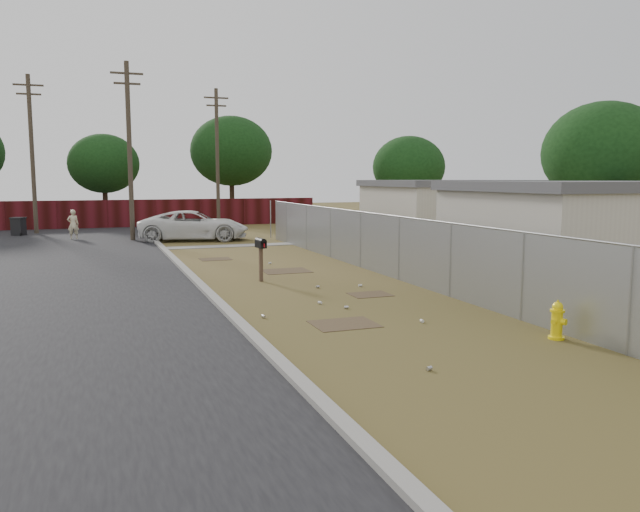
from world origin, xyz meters
name	(u,v)px	position (x,y,z in m)	size (l,w,h in m)	color
ground	(306,286)	(0.00, 0.00, 0.00)	(120.00, 120.00, 0.00)	brown
street	(71,262)	(-6.76, 8.05, 0.02)	(15.10, 60.00, 0.12)	black
chainlink_fence	(385,251)	(3.12, 1.03, 0.80)	(0.10, 27.06, 2.02)	gray
privacy_fence	(91,214)	(-6.00, 25.00, 0.90)	(30.00, 0.12, 1.80)	#4F1117
utility_poles	(131,152)	(-3.67, 20.67, 4.69)	(12.60, 8.24, 9.00)	#443B2D
houses	(512,220)	(9.70, 3.13, 1.56)	(9.30, 17.24, 3.10)	beige
horizon_trees	(201,156)	(0.84, 23.56, 4.63)	(33.32, 31.94, 7.78)	#342417
fire_hydrant	(557,321)	(2.70, -7.63, 0.37)	(0.42, 0.42, 0.79)	yellow
mailbox	(261,247)	(-1.06, 1.20, 1.07)	(0.26, 0.59, 1.36)	brown
pickup_truck	(194,225)	(-1.03, 14.89, 0.77)	(2.56, 5.55, 1.54)	white
pedestrian	(73,224)	(-6.89, 17.63, 0.78)	(0.57, 0.37, 1.57)	beige
trash_bin	(18,226)	(-9.82, 20.95, 0.53)	(0.88, 0.94, 1.03)	black
scattered_litter	(333,300)	(-0.12, -2.55, 0.04)	(3.87, 13.58, 0.07)	beige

